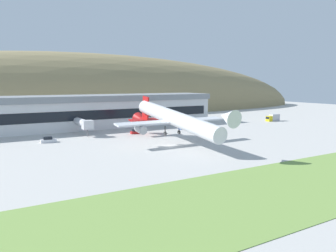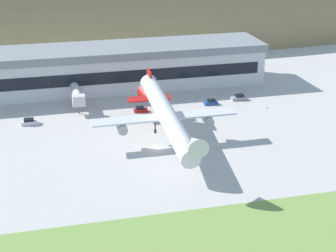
{
  "view_description": "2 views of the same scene",
  "coord_description": "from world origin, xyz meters",
  "px_view_note": "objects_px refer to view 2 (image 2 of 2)",
  "views": [
    {
      "loc": [
        -46.01,
        -77.49,
        17.6
      ],
      "look_at": [
        0.14,
        1.2,
        5.56
      ],
      "focal_mm": 35.0,
      "sensor_mm": 36.0,
      "label": 1
    },
    {
      "loc": [
        -26.79,
        -116.11,
        53.05
      ],
      "look_at": [
        2.67,
        -0.14,
        5.55
      ],
      "focal_mm": 60.0,
      "sensor_mm": 36.0,
      "label": 2
    }
  ],
  "objects_px": {
    "service_car_1": "(140,110)",
    "service_car_3": "(239,97)",
    "cargo_airplane": "(166,115)",
    "traffic_cone_0": "(267,107)",
    "terminal_building": "(72,67)",
    "jetway_0": "(77,95)",
    "service_car_2": "(211,102)",
    "service_car_0": "(30,122)"
  },
  "relations": [
    {
      "from": "cargo_airplane",
      "to": "service_car_0",
      "type": "distance_m",
      "value": 38.0
    },
    {
      "from": "service_car_1",
      "to": "service_car_2",
      "type": "distance_m",
      "value": 20.6
    },
    {
      "from": "terminal_building",
      "to": "service_car_1",
      "type": "distance_m",
      "value": 29.62
    },
    {
      "from": "cargo_airplane",
      "to": "service_car_3",
      "type": "xyz_separation_m",
      "value": [
        28.37,
        26.05,
        -6.59
      ]
    },
    {
      "from": "service_car_2",
      "to": "service_car_0",
      "type": "bearing_deg",
      "value": -176.26
    },
    {
      "from": "terminal_building",
      "to": "service_car_1",
      "type": "height_order",
      "value": "terminal_building"
    },
    {
      "from": "service_car_1",
      "to": "service_car_2",
      "type": "xyz_separation_m",
      "value": [
        20.58,
        1.0,
        0.0
      ]
    },
    {
      "from": "jetway_0",
      "to": "cargo_airplane",
      "type": "bearing_deg",
      "value": -59.33
    },
    {
      "from": "jetway_0",
      "to": "service_car_3",
      "type": "xyz_separation_m",
      "value": [
        46.19,
        -3.99,
        -3.31
      ]
    },
    {
      "from": "terminal_building",
      "to": "traffic_cone_0",
      "type": "distance_m",
      "value": 59.42
    },
    {
      "from": "cargo_airplane",
      "to": "jetway_0",
      "type": "bearing_deg",
      "value": 120.67
    },
    {
      "from": "terminal_building",
      "to": "jetway_0",
      "type": "bearing_deg",
      "value": -90.96
    },
    {
      "from": "terminal_building",
      "to": "service_car_1",
      "type": "xyz_separation_m",
      "value": [
        16.12,
        -23.95,
        -6.62
      ]
    },
    {
      "from": "service_car_1",
      "to": "service_car_2",
      "type": "bearing_deg",
      "value": 2.77
    },
    {
      "from": "terminal_building",
      "to": "service_car_1",
      "type": "relative_size",
      "value": 30.59
    },
    {
      "from": "service_car_0",
      "to": "service_car_1",
      "type": "xyz_separation_m",
      "value": [
        29.66,
        2.28,
        -0.06
      ]
    },
    {
      "from": "service_car_1",
      "to": "terminal_building",
      "type": "bearing_deg",
      "value": 123.95
    },
    {
      "from": "jetway_0",
      "to": "service_car_1",
      "type": "relative_size",
      "value": 3.73
    },
    {
      "from": "service_car_2",
      "to": "service_car_3",
      "type": "relative_size",
      "value": 0.89
    },
    {
      "from": "service_car_1",
      "to": "traffic_cone_0",
      "type": "distance_m",
      "value": 35.33
    },
    {
      "from": "service_car_0",
      "to": "service_car_3",
      "type": "xyz_separation_m",
      "value": [
        59.44,
        5.18,
        -0.02
      ]
    },
    {
      "from": "jetway_0",
      "to": "service_car_2",
      "type": "bearing_deg",
      "value": -9.04
    },
    {
      "from": "terminal_building",
      "to": "jetway_0",
      "type": "relative_size",
      "value": 8.2
    },
    {
      "from": "cargo_airplane",
      "to": "service_car_1",
      "type": "bearing_deg",
      "value": 93.47
    },
    {
      "from": "service_car_0",
      "to": "service_car_2",
      "type": "bearing_deg",
      "value": 3.74
    },
    {
      "from": "service_car_1",
      "to": "traffic_cone_0",
      "type": "xyz_separation_m",
      "value": [
        34.85,
        -5.79,
        -0.35
      ]
    },
    {
      "from": "terminal_building",
      "to": "jetway_0",
      "type": "xyz_separation_m",
      "value": [
        -0.29,
        -17.07,
        -3.26
      ]
    },
    {
      "from": "cargo_airplane",
      "to": "service_car_2",
      "type": "xyz_separation_m",
      "value": [
        19.17,
        24.15,
        -6.64
      ]
    },
    {
      "from": "terminal_building",
      "to": "service_car_3",
      "type": "xyz_separation_m",
      "value": [
        45.9,
        -21.05,
        -6.57
      ]
    },
    {
      "from": "service_car_2",
      "to": "service_car_3",
      "type": "distance_m",
      "value": 9.39
    },
    {
      "from": "terminal_building",
      "to": "cargo_airplane",
      "type": "relative_size",
      "value": 2.35
    },
    {
      "from": "service_car_2",
      "to": "traffic_cone_0",
      "type": "relative_size",
      "value": 6.83
    },
    {
      "from": "terminal_building",
      "to": "service_car_0",
      "type": "height_order",
      "value": "terminal_building"
    },
    {
      "from": "terminal_building",
      "to": "service_car_0",
      "type": "distance_m",
      "value": 30.24
    },
    {
      "from": "service_car_0",
      "to": "traffic_cone_0",
      "type": "xyz_separation_m",
      "value": [
        64.51,
        -3.5,
        -0.41
      ]
    },
    {
      "from": "service_car_2",
      "to": "traffic_cone_0",
      "type": "height_order",
      "value": "service_car_2"
    },
    {
      "from": "service_car_1",
      "to": "service_car_3",
      "type": "distance_m",
      "value": 29.92
    },
    {
      "from": "traffic_cone_0",
      "to": "service_car_2",
      "type": "bearing_deg",
      "value": 154.58
    },
    {
      "from": "service_car_2",
      "to": "service_car_3",
      "type": "xyz_separation_m",
      "value": [
        9.2,
        1.9,
        0.04
      ]
    },
    {
      "from": "service_car_2",
      "to": "traffic_cone_0",
      "type": "bearing_deg",
      "value": -25.42
    },
    {
      "from": "cargo_airplane",
      "to": "traffic_cone_0",
      "type": "xyz_separation_m",
      "value": [
        33.45,
        17.37,
        -6.99
      ]
    },
    {
      "from": "traffic_cone_0",
      "to": "service_car_0",
      "type": "bearing_deg",
      "value": 176.89
    }
  ]
}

